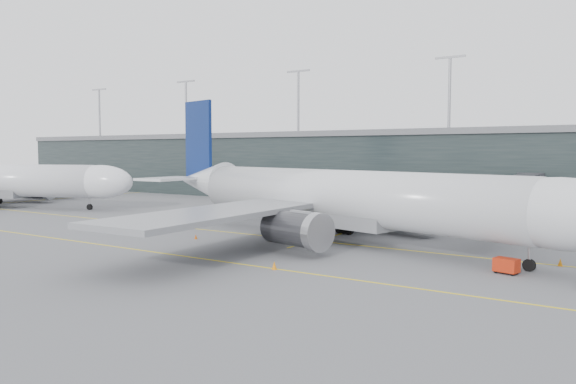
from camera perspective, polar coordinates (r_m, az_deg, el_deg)
The scene contains 16 objects.
ground at distance 74.26m, azimuth 0.94°, elevation -4.24°, with size 320.00×320.00×0.00m, color #5E5E63.
taxiline_a at distance 70.95m, azimuth -0.79°, elevation -4.63°, with size 160.00×0.25×0.02m, color yellow.
taxiline_b at distance 58.55m, azimuth -9.63°, elevation -6.57°, with size 160.00×0.25×0.02m, color yellow.
taxiline_lead_main at distance 89.63m, azimuth 10.52°, elevation -2.86°, with size 0.25×60.00×0.02m, color yellow.
taxiline_lead_adj at distance 141.07m, azimuth -21.03°, elevation -0.53°, with size 0.25×60.00×0.02m, color yellow.
terminal at distance 126.42m, azimuth 15.12°, elevation 2.54°, with size 240.00×36.00×29.00m.
main_aircraft at distance 67.60m, azimuth 5.29°, elevation -0.59°, with size 66.27×61.08×18.81m.
jet_bridge at distance 89.62m, azimuth 22.41°, elevation 0.36°, with size 5.85×47.42×7.22m.
gse_cart at distance 53.72m, azimuth 21.30°, elevation -6.94°, with size 2.28×1.74×1.38m.
uld_a at distance 85.62m, azimuth 2.11°, elevation -2.42°, with size 2.23×1.81×1.99m.
uld_b at distance 86.29m, azimuth 3.48°, elevation -2.42°, with size 2.38×2.09×1.85m.
uld_c at distance 81.87m, azimuth 5.55°, elevation -2.79°, with size 2.19×1.82×1.87m.
cone_nose at distance 59.25m, azimuth 25.93°, elevation -6.44°, with size 0.47×0.47×0.75m, color orange.
cone_wing_stbd at distance 51.89m, azimuth -1.41°, elevation -7.47°, with size 0.48×0.48×0.77m, color orange.
cone_wing_port at distance 78.68m, azimuth 10.73°, elevation -3.60°, with size 0.41×0.41×0.66m, color orange.
cone_tail at distance 70.47m, azimuth -9.35°, elevation -4.50°, with size 0.39×0.39×0.62m, color #CD530B.
Camera 1 is at (39.17, -62.15, 10.83)m, focal length 35.00 mm.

